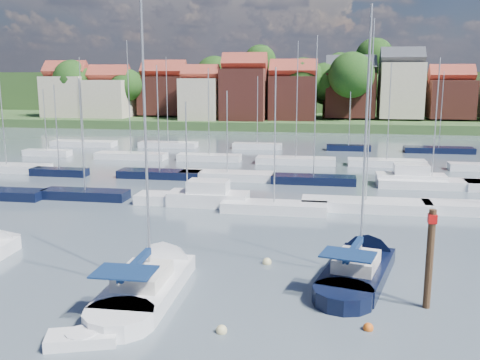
# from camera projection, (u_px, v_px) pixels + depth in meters

# --- Properties ---
(ground) EXTENTS (260.00, 260.00, 0.00)m
(ground) POSITION_uv_depth(u_px,v_px,m) (287.00, 169.00, 65.51)
(ground) COLOR #46535F
(ground) RESTS_ON ground
(sailboat_centre) EXTENTS (3.46, 12.47, 16.84)m
(sailboat_centre) POSITION_uv_depth(u_px,v_px,m) (157.00, 276.00, 29.58)
(sailboat_centre) COLOR white
(sailboat_centre) RESTS_ON ground
(sailboat_navy) EXTENTS (5.82, 12.12, 16.23)m
(sailboat_navy) POSITION_uv_depth(u_px,v_px,m) (363.00, 265.00, 31.32)
(sailboat_navy) COLOR black
(sailboat_navy) RESTS_ON ground
(tender) EXTENTS (3.22, 2.23, 0.64)m
(tender) POSITION_uv_depth(u_px,v_px,m) (82.00, 339.00, 22.77)
(tender) COLOR white
(tender) RESTS_ON ground
(timber_piling) EXTENTS (0.40, 0.40, 7.24)m
(timber_piling) POSITION_uv_depth(u_px,v_px,m) (428.00, 277.00, 26.07)
(timber_piling) COLOR #4C331E
(timber_piling) RESTS_ON ground
(buoy_c) EXTENTS (0.51, 0.51, 0.51)m
(buoy_c) POSITION_uv_depth(u_px,v_px,m) (94.00, 310.00, 26.07)
(buoy_c) COLOR #D85914
(buoy_c) RESTS_ON ground
(buoy_d) EXTENTS (0.51, 0.51, 0.51)m
(buoy_d) POSITION_uv_depth(u_px,v_px,m) (221.00, 333.00, 23.81)
(buoy_d) COLOR beige
(buoy_d) RESTS_ON ground
(buoy_e) EXTENTS (0.55, 0.55, 0.55)m
(buoy_e) POSITION_uv_depth(u_px,v_px,m) (267.00, 264.00, 32.49)
(buoy_e) COLOR beige
(buoy_e) RESTS_ON ground
(buoy_f) EXTENTS (0.47, 0.47, 0.47)m
(buoy_f) POSITION_uv_depth(u_px,v_px,m) (368.00, 330.00, 24.06)
(buoy_f) COLOR #D85914
(buoy_f) RESTS_ON ground
(buoy_h) EXTENTS (0.42, 0.42, 0.42)m
(buoy_h) POSITION_uv_depth(u_px,v_px,m) (366.00, 281.00, 29.77)
(buoy_h) COLOR #D85914
(buoy_h) RESTS_ON ground
(marina_field) EXTENTS (79.62, 41.41, 15.93)m
(marina_field) POSITION_uv_depth(u_px,v_px,m) (301.00, 173.00, 60.43)
(marina_field) COLOR white
(marina_field) RESTS_ON ground
(far_shore_town) EXTENTS (212.46, 90.00, 22.27)m
(far_shore_town) POSITION_uv_depth(u_px,v_px,m) (321.00, 99.00, 153.90)
(far_shore_town) COLOR #3C592C
(far_shore_town) RESTS_ON ground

